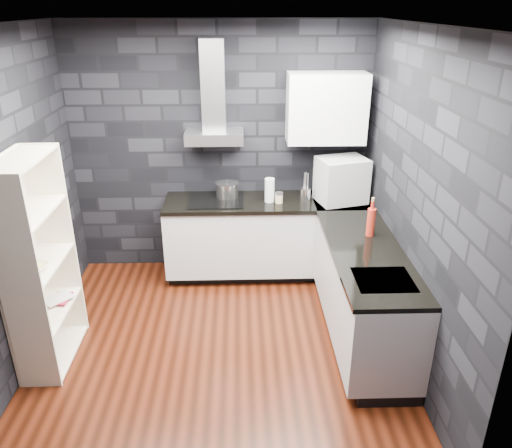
{
  "coord_description": "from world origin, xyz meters",
  "views": [
    {
      "loc": [
        0.22,
        -3.67,
        2.84
      ],
      "look_at": [
        0.35,
        0.45,
        1.0
      ],
      "focal_mm": 35.0,
      "sensor_mm": 36.0,
      "label": 1
    }
  ],
  "objects_px": {
    "storage_jar": "(279,198)",
    "appliance_garage": "(341,181)",
    "red_bottle": "(371,222)",
    "utensil_crock": "(305,195)",
    "pot": "(227,190)",
    "fruit_bowl": "(33,268)",
    "glass_vase": "(270,190)",
    "bookshelf": "(39,265)"
  },
  "relations": [
    {
      "from": "fruit_bowl",
      "to": "glass_vase",
      "type": "bearing_deg",
      "value": 36.97
    },
    {
      "from": "pot",
      "to": "storage_jar",
      "type": "height_order",
      "value": "pot"
    },
    {
      "from": "pot",
      "to": "bookshelf",
      "type": "bearing_deg",
      "value": -135.33
    },
    {
      "from": "appliance_garage",
      "to": "pot",
      "type": "bearing_deg",
      "value": 157.92
    },
    {
      "from": "storage_jar",
      "to": "glass_vase",
      "type": "bearing_deg",
      "value": 157.48
    },
    {
      "from": "red_bottle",
      "to": "bookshelf",
      "type": "height_order",
      "value": "bookshelf"
    },
    {
      "from": "utensil_crock",
      "to": "appliance_garage",
      "type": "bearing_deg",
      "value": -0.22
    },
    {
      "from": "utensil_crock",
      "to": "fruit_bowl",
      "type": "bearing_deg",
      "value": -147.89
    },
    {
      "from": "glass_vase",
      "to": "red_bottle",
      "type": "relative_size",
      "value": 0.98
    },
    {
      "from": "red_bottle",
      "to": "bookshelf",
      "type": "relative_size",
      "value": 0.14
    },
    {
      "from": "appliance_garage",
      "to": "bookshelf",
      "type": "distance_m",
      "value": 3.01
    },
    {
      "from": "bookshelf",
      "to": "appliance_garage",
      "type": "bearing_deg",
      "value": 23.24
    },
    {
      "from": "glass_vase",
      "to": "pot",
      "type": "bearing_deg",
      "value": 163.84
    },
    {
      "from": "appliance_garage",
      "to": "fruit_bowl",
      "type": "height_order",
      "value": "appliance_garage"
    },
    {
      "from": "pot",
      "to": "red_bottle",
      "type": "xyz_separation_m",
      "value": [
        1.31,
        -1.0,
        0.05
      ]
    },
    {
      "from": "fruit_bowl",
      "to": "red_bottle",
      "type": "bearing_deg",
      "value": 11.86
    },
    {
      "from": "red_bottle",
      "to": "storage_jar",
      "type": "bearing_deg",
      "value": 132.66
    },
    {
      "from": "storage_jar",
      "to": "bookshelf",
      "type": "relative_size",
      "value": 0.05
    },
    {
      "from": "pot",
      "to": "utensil_crock",
      "type": "height_order",
      "value": "pot"
    },
    {
      "from": "pot",
      "to": "fruit_bowl",
      "type": "distance_m",
      "value": 2.18
    },
    {
      "from": "pot",
      "to": "bookshelf",
      "type": "distance_m",
      "value": 2.09
    },
    {
      "from": "glass_vase",
      "to": "utensil_crock",
      "type": "xyz_separation_m",
      "value": [
        0.38,
        -0.01,
        -0.06
      ]
    },
    {
      "from": "appliance_garage",
      "to": "fruit_bowl",
      "type": "bearing_deg",
      "value": -167.22
    },
    {
      "from": "storage_jar",
      "to": "red_bottle",
      "type": "distance_m",
      "value": 1.13
    },
    {
      "from": "storage_jar",
      "to": "red_bottle",
      "type": "height_order",
      "value": "red_bottle"
    },
    {
      "from": "pot",
      "to": "bookshelf",
      "type": "xyz_separation_m",
      "value": [
        -1.49,
        -1.47,
        -0.08
      ]
    },
    {
      "from": "fruit_bowl",
      "to": "pot",
      "type": "bearing_deg",
      "value": 46.89
    },
    {
      "from": "pot",
      "to": "appliance_garage",
      "type": "relative_size",
      "value": 0.49
    },
    {
      "from": "pot",
      "to": "glass_vase",
      "type": "xyz_separation_m",
      "value": [
        0.45,
        -0.13,
        0.04
      ]
    },
    {
      "from": "red_bottle",
      "to": "bookshelf",
      "type": "xyz_separation_m",
      "value": [
        -2.8,
        -0.47,
        -0.13
      ]
    },
    {
      "from": "utensil_crock",
      "to": "appliance_garage",
      "type": "xyz_separation_m",
      "value": [
        0.38,
        -0.0,
        0.15
      ]
    },
    {
      "from": "pot",
      "to": "fruit_bowl",
      "type": "relative_size",
      "value": 1.06
    },
    {
      "from": "storage_jar",
      "to": "bookshelf",
      "type": "xyz_separation_m",
      "value": [
        -2.04,
        -1.3,
        -0.05
      ]
    },
    {
      "from": "appliance_garage",
      "to": "bookshelf",
      "type": "height_order",
      "value": "bookshelf"
    },
    {
      "from": "red_bottle",
      "to": "fruit_bowl",
      "type": "xyz_separation_m",
      "value": [
        -2.8,
        -0.59,
        -0.09
      ]
    },
    {
      "from": "pot",
      "to": "storage_jar",
      "type": "bearing_deg",
      "value": -17.33
    },
    {
      "from": "glass_vase",
      "to": "bookshelf",
      "type": "height_order",
      "value": "bookshelf"
    },
    {
      "from": "storage_jar",
      "to": "appliance_garage",
      "type": "relative_size",
      "value": 0.2
    },
    {
      "from": "glass_vase",
      "to": "fruit_bowl",
      "type": "height_order",
      "value": "glass_vase"
    },
    {
      "from": "pot",
      "to": "appliance_garage",
      "type": "height_order",
      "value": "appliance_garage"
    },
    {
      "from": "pot",
      "to": "storage_jar",
      "type": "distance_m",
      "value": 0.58
    },
    {
      "from": "storage_jar",
      "to": "appliance_garage",
      "type": "bearing_deg",
      "value": 2.94
    }
  ]
}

